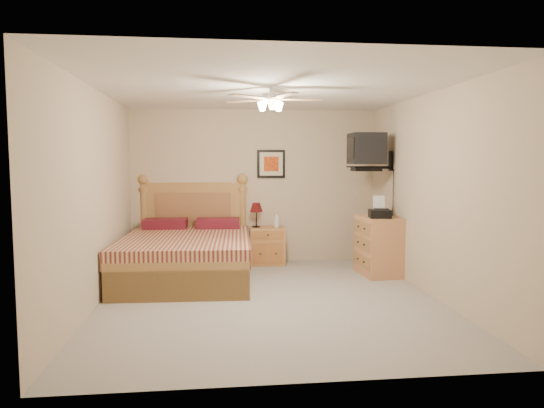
{
  "coord_description": "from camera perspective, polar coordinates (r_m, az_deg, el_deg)",
  "views": [
    {
      "loc": [
        -0.61,
        -5.7,
        1.66
      ],
      "look_at": [
        0.14,
        0.9,
        1.08
      ],
      "focal_mm": 32.0,
      "sensor_mm": 36.0,
      "label": 1
    }
  ],
  "objects": [
    {
      "name": "fax_machine",
      "position": [
        7.07,
        12.58,
        -0.35
      ],
      "size": [
        0.34,
        0.35,
        0.31
      ],
      "primitive_type": null,
      "rotation": [
        0.0,
        0.0,
        -0.15
      ],
      "color": "black",
      "rests_on": "dresser"
    },
    {
      "name": "bed",
      "position": [
        6.9,
        -10.06,
        -2.77
      ],
      "size": [
        1.82,
        2.34,
        1.47
      ],
      "primitive_type": null,
      "rotation": [
        0.0,
        0.0,
        -0.04
      ],
      "color": "#A47B3C",
      "rests_on": "ground"
    },
    {
      "name": "magazine_lower",
      "position": [
        7.45,
        11.7,
        -1.19
      ],
      "size": [
        0.19,
        0.25,
        0.02
      ],
      "primitive_type": "imported",
      "rotation": [
        0.0,
        0.0,
        -0.07
      ],
      "color": "#C0B19A",
      "rests_on": "dresser"
    },
    {
      "name": "nightstand",
      "position": [
        7.86,
        -0.52,
        -4.93
      ],
      "size": [
        0.58,
        0.45,
        0.6
      ],
      "primitive_type": "cube",
      "rotation": [
        0.0,
        0.0,
        -0.07
      ],
      "color": "#AC6B3F",
      "rests_on": "ground"
    },
    {
      "name": "framed_picture",
      "position": [
        7.98,
        -0.11,
        4.74
      ],
      "size": [
        0.46,
        0.04,
        0.46
      ],
      "primitive_type": "cube",
      "color": "black",
      "rests_on": "wall_back"
    },
    {
      "name": "wall_right",
      "position": [
        6.28,
        18.13,
        1.04
      ],
      "size": [
        0.04,
        4.5,
        2.5
      ],
      "primitive_type": "cube",
      "color": "#C2AD8F",
      "rests_on": "ground"
    },
    {
      "name": "wall_back",
      "position": [
        7.98,
        -2.05,
        2.08
      ],
      "size": [
        4.0,
        0.04,
        2.5
      ],
      "primitive_type": "cube",
      "color": "#C2AD8F",
      "rests_on": "ground"
    },
    {
      "name": "floor",
      "position": [
        5.97,
        -0.33,
        -11.12
      ],
      "size": [
        4.5,
        4.5,
        0.0
      ],
      "primitive_type": "plane",
      "color": "gray",
      "rests_on": "ground"
    },
    {
      "name": "magazine_upper",
      "position": [
        7.46,
        11.76,
        -1.01
      ],
      "size": [
        0.25,
        0.31,
        0.02
      ],
      "primitive_type": "imported",
      "rotation": [
        0.0,
        0.0,
        -0.2
      ],
      "color": "gray",
      "rests_on": "magazine_lower"
    },
    {
      "name": "wall_left",
      "position": [
        5.88,
        -20.1,
        0.73
      ],
      "size": [
        0.04,
        4.5,
        2.5
      ],
      "primitive_type": "cube",
      "color": "#C2AD8F",
      "rests_on": "ground"
    },
    {
      "name": "wall_front",
      "position": [
        3.53,
        3.55,
        -1.63
      ],
      "size": [
        4.0,
        0.04,
        2.5
      ],
      "primitive_type": "cube",
      "color": "#C2AD8F",
      "rests_on": "ground"
    },
    {
      "name": "lotion_bottle",
      "position": [
        7.8,
        0.54,
        -1.83
      ],
      "size": [
        0.13,
        0.13,
        0.26
      ],
      "primitive_type": "imported",
      "rotation": [
        0.0,
        0.0,
        0.38
      ],
      "color": "silver",
      "rests_on": "nightstand"
    },
    {
      "name": "table_lamp",
      "position": [
        7.8,
        -1.86,
        -1.31
      ],
      "size": [
        0.24,
        0.24,
        0.4
      ],
      "primitive_type": null,
      "rotation": [
        0.0,
        0.0,
        0.12
      ],
      "color": "#561012",
      "rests_on": "nightstand"
    },
    {
      "name": "wall_tv",
      "position": [
        7.42,
        12.16,
        6.07
      ],
      "size": [
        0.56,
        0.46,
        0.58
      ],
      "primitive_type": null,
      "color": "black",
      "rests_on": "wall_right"
    },
    {
      "name": "ceiling",
      "position": [
        5.79,
        -0.34,
        13.37
      ],
      "size": [
        4.0,
        4.5,
        0.04
      ],
      "primitive_type": "cube",
      "color": "white",
      "rests_on": "ground"
    },
    {
      "name": "dresser",
      "position": [
        7.29,
        12.43,
        -4.82
      ],
      "size": [
        0.55,
        0.76,
        0.86
      ],
      "primitive_type": "cube",
      "rotation": [
        0.0,
        0.0,
        0.07
      ],
      "color": "#C47A4B",
      "rests_on": "ground"
    },
    {
      "name": "ceiling_fan",
      "position": [
        5.58,
        -0.12,
        12.25
      ],
      "size": [
        1.14,
        1.14,
        0.28
      ],
      "primitive_type": null,
      "color": "silver",
      "rests_on": "ceiling"
    }
  ]
}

